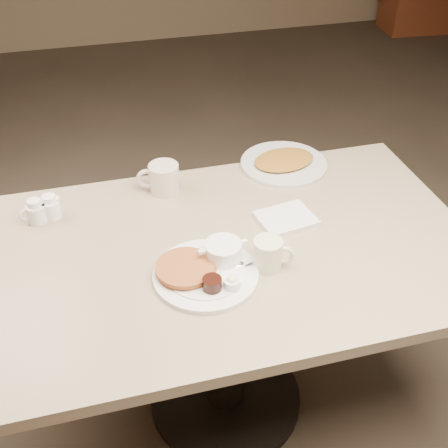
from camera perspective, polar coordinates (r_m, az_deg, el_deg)
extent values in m
cube|color=#4C3F33|center=(2.21, 0.14, -17.63)|extent=(7.00, 8.00, 0.02)
cube|color=tan|center=(1.66, 0.18, -2.87)|extent=(1.50, 0.90, 0.04)
cylinder|color=black|center=(1.91, 0.16, -11.01)|extent=(0.14, 0.14, 0.69)
cylinder|color=black|center=(2.19, 0.14, -17.25)|extent=(0.56, 0.56, 0.03)
cylinder|color=white|center=(1.55, -1.88, -5.20)|extent=(0.32, 0.32, 0.01)
cylinder|color=white|center=(1.54, -1.89, -4.94)|extent=(0.24, 0.24, 0.00)
cylinder|color=#A15526|center=(1.55, -3.88, -4.63)|extent=(0.18, 0.18, 0.01)
cylinder|color=#A15526|center=(1.53, -4.03, -4.46)|extent=(0.18, 0.18, 0.01)
cylinder|color=white|center=(1.57, -0.09, -2.84)|extent=(0.12, 0.12, 0.05)
cube|color=white|center=(1.54, -2.23, -2.86)|extent=(0.02, 0.01, 0.01)
cube|color=white|center=(1.57, 2.00, -1.84)|extent=(0.02, 0.01, 0.01)
ellipsoid|color=white|center=(1.56, -0.59, -2.48)|extent=(0.05, 0.05, 0.03)
ellipsoid|color=white|center=(1.56, 0.50, -2.51)|extent=(0.05, 0.05, 0.02)
cylinder|color=black|center=(1.48, -1.23, -6.18)|extent=(0.06, 0.06, 0.04)
cylinder|color=white|center=(1.49, 0.83, -6.09)|extent=(0.05, 0.05, 0.03)
ellipsoid|color=beige|center=(1.48, 0.84, -5.70)|extent=(0.03, 0.03, 0.02)
cube|color=silver|center=(1.58, 3.51, -3.86)|extent=(0.12, 0.04, 0.00)
ellipsoid|color=silver|center=(1.56, 1.43, -4.14)|extent=(0.04, 0.03, 0.01)
cylinder|color=beige|center=(1.56, 4.49, -3.06)|extent=(0.11, 0.11, 0.09)
cylinder|color=black|center=(1.54, 4.57, -1.93)|extent=(0.09, 0.09, 0.01)
torus|color=beige|center=(1.56, 6.18, -3.17)|extent=(0.06, 0.03, 0.06)
cube|color=silver|center=(1.75, 6.37, 0.52)|extent=(0.19, 0.16, 0.02)
cylinder|color=beige|center=(1.87, -6.16, 4.69)|extent=(0.12, 0.12, 0.10)
torus|color=beige|center=(1.87, -7.87, 4.62)|extent=(0.08, 0.03, 0.07)
cylinder|color=white|center=(1.83, -18.65, 1.02)|extent=(0.07, 0.07, 0.06)
cylinder|color=white|center=(1.80, -18.90, 2.04)|extent=(0.05, 0.05, 0.02)
cone|color=white|center=(1.81, -18.15, 2.12)|extent=(0.02, 0.02, 0.02)
torus|color=white|center=(1.82, -19.65, 0.89)|extent=(0.04, 0.02, 0.04)
cylinder|color=white|center=(1.83, -17.30, 1.47)|extent=(0.07, 0.07, 0.06)
cylinder|color=white|center=(1.81, -17.53, 2.49)|extent=(0.05, 0.05, 0.02)
cone|color=white|center=(1.80, -16.82, 2.35)|extent=(0.02, 0.03, 0.02)
torus|color=white|center=(1.84, -18.24, 1.64)|extent=(0.04, 0.02, 0.04)
cylinder|color=#B9B8B5|center=(2.03, 6.14, 6.16)|extent=(0.37, 0.37, 0.01)
ellipsoid|color=olive|center=(2.02, 6.17, 6.58)|extent=(0.25, 0.20, 0.02)
cube|color=brown|center=(6.16, 21.39, 20.23)|extent=(1.13, 0.51, 0.45)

